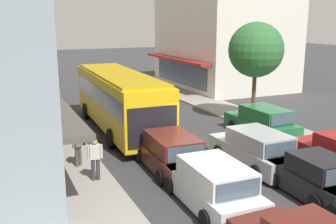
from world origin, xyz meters
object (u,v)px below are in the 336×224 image
Objects in this scene: traffic_light_downstreet at (49,60)px; pedestrian_browsing_midblock at (95,157)px; city_bus at (119,97)px; street_tree_right at (256,50)px; wagon_behind_bus_mid at (212,185)px; pedestrian_with_handbag_near at (78,144)px; hatchback_adjacent_lane_lead at (315,177)px; parked_wagon_kerb_second at (262,122)px; wagon_queue_far_back at (170,153)px; wagon_queue_gap_filler at (255,150)px.

traffic_light_downstreet reaches higher than pedestrian_browsing_midblock.
city_bus is 1.83× the size of street_tree_right.
street_tree_right is at bearing -9.99° from city_bus.
wagon_behind_bus_mid is 2.79× the size of pedestrian_with_handbag_near.
city_bus is 2.90× the size of hatchback_adjacent_lane_lead.
wagon_behind_bus_mid is 8.96m from parked_wagon_kerb_second.
hatchback_adjacent_lane_lead is at bearing -76.62° from traffic_light_downstreet.
hatchback_adjacent_lane_lead is (3.64, -11.01, -1.17)m from city_bus.
pedestrian_with_handbag_near is at bearing 153.33° from wagon_queue_far_back.
wagon_queue_gap_filler is 2.77× the size of pedestrian_browsing_midblock.
city_bus reaches higher than wagon_queue_far_back.
pedestrian_browsing_midblock is (-3.04, 3.42, 0.32)m from wagon_behind_bus_mid.
parked_wagon_kerb_second is 18.94m from traffic_light_downstreet.
city_bus is 6.09m from pedestrian_with_handbag_near.
wagon_queue_gap_filler is 1.00× the size of parked_wagon_kerb_second.
street_tree_right is 3.65× the size of pedestrian_with_handbag_near.
hatchback_adjacent_lane_lead is at bearing -114.52° from street_tree_right.
traffic_light_downstreet is 17.25m from street_tree_right.
hatchback_adjacent_lane_lead is 9.17m from pedestrian_with_handbag_near.
wagon_queue_far_back is at bearing -89.46° from city_bus.
city_bus is 7.48m from pedestrian_browsing_midblock.
wagon_queue_gap_filler is at bearing -8.46° from pedestrian_browsing_midblock.
street_tree_right reaches higher than pedestrian_with_handbag_near.
pedestrian_with_handbag_near is 1.00× the size of pedestrian_browsing_midblock.
pedestrian_browsing_midblock is (-6.56, 0.98, 0.32)m from wagon_queue_gap_filler.
traffic_light_downstreet reaches higher than pedestrian_with_handbag_near.
pedestrian_browsing_midblock is at bearing 171.54° from wagon_queue_gap_filler.
city_bus is 2.60× the size of traffic_light_downstreet.
wagon_queue_gap_filler is at bearing -130.67° from parked_wagon_kerb_second.
wagon_queue_gap_filler is (3.52, 2.44, 0.00)m from wagon_behind_bus_mid.
traffic_light_downstreet reaches higher than wagon_queue_far_back.
pedestrian_with_handbag_near reaches higher than hatchback_adjacent_lane_lead.
city_bus is 12.77m from traffic_light_downstreet.
city_bus is 6.70× the size of pedestrian_with_handbag_near.
city_bus is 8.49m from street_tree_right.
parked_wagon_kerb_second is (6.55, 2.58, 0.00)m from wagon_queue_far_back.
wagon_behind_bus_mid is 1.01× the size of wagon_queue_gap_filler.
wagon_behind_bus_mid is 1.00× the size of parked_wagon_kerb_second.
wagon_behind_bus_mid is at bearing -91.04° from wagon_queue_far_back.
wagon_queue_gap_filler is 6.64m from pedestrian_browsing_midblock.
pedestrian_with_handbag_near reaches higher than wagon_queue_gap_filler.
street_tree_right is (4.49, 6.35, 3.57)m from wagon_queue_gap_filler.
hatchback_adjacent_lane_lead is 7.46m from parked_wagon_kerb_second.
wagon_queue_gap_filler is (3.46, -1.02, 0.00)m from wagon_queue_far_back.
city_bus is 6.84m from wagon_queue_far_back.
wagon_behind_bus_mid and wagon_queue_gap_filler have the same top height.
city_bus reaches higher than parked_wagon_kerb_second.
traffic_light_downstreet is (-5.49, 20.34, 2.11)m from wagon_queue_gap_filler.
pedestrian_with_handbag_near is at bearing 122.71° from wagon_behind_bus_mid.
pedestrian_browsing_midblock is (0.28, -1.75, -0.00)m from pedestrian_with_handbag_near.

